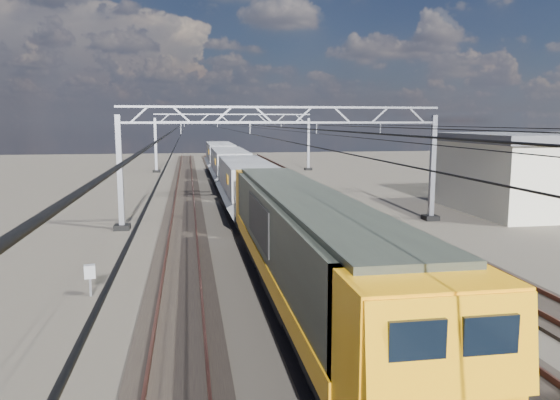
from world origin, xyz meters
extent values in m
plane|color=black|center=(0.00, 0.00, 0.00)|extent=(160.00, 160.00, 0.00)
cube|color=black|center=(-6.00, 0.00, 0.06)|extent=(2.60, 140.00, 0.12)
cube|color=brown|center=(-6.72, 0.00, 0.22)|extent=(0.08, 140.00, 0.16)
cube|color=brown|center=(-5.28, 0.00, 0.22)|extent=(0.08, 140.00, 0.16)
cube|color=black|center=(-2.00, 0.00, 0.06)|extent=(2.60, 140.00, 0.12)
cube|color=brown|center=(-2.72, 0.00, 0.22)|extent=(0.08, 140.00, 0.16)
cube|color=brown|center=(-1.28, 0.00, 0.22)|extent=(0.08, 140.00, 0.16)
cube|color=black|center=(2.00, 0.00, 0.06)|extent=(2.60, 140.00, 0.12)
cube|color=brown|center=(1.28, 0.00, 0.22)|extent=(0.08, 140.00, 0.16)
cube|color=brown|center=(2.72, 0.00, 0.22)|extent=(0.08, 140.00, 0.16)
cube|color=black|center=(6.00, 0.00, 0.06)|extent=(2.60, 140.00, 0.12)
cube|color=brown|center=(5.28, 0.00, 0.22)|extent=(0.08, 140.00, 0.16)
cube|color=brown|center=(6.72, 0.00, 0.22)|extent=(0.08, 140.00, 0.16)
cube|color=gray|center=(-9.50, 4.00, 3.30)|extent=(0.30, 0.30, 6.60)
cube|color=gray|center=(9.50, 4.00, 3.30)|extent=(0.30, 0.30, 6.60)
cube|color=black|center=(-9.50, 4.00, 0.15)|extent=(0.90, 0.90, 0.30)
cube|color=black|center=(9.50, 4.00, 0.15)|extent=(0.90, 0.90, 0.30)
cube|color=gray|center=(0.00, 4.00, 7.05)|extent=(19.30, 0.18, 0.12)
cube|color=gray|center=(0.00, 4.00, 6.15)|extent=(19.30, 0.18, 0.12)
cube|color=gray|center=(-8.31, 4.00, 6.60)|extent=(1.03, 0.10, 0.94)
cube|color=gray|center=(-5.94, 4.00, 6.60)|extent=(1.03, 0.10, 0.94)
cube|color=gray|center=(-3.56, 4.00, 6.60)|extent=(1.03, 0.10, 0.94)
cube|color=gray|center=(-1.19, 4.00, 6.60)|extent=(1.03, 0.10, 0.94)
cube|color=gray|center=(1.19, 4.00, 6.60)|extent=(1.03, 0.10, 0.94)
cube|color=gray|center=(3.56, 4.00, 6.60)|extent=(1.03, 0.10, 0.94)
cube|color=gray|center=(5.94, 4.00, 6.60)|extent=(1.03, 0.10, 0.94)
cube|color=gray|center=(8.31, 4.00, 6.60)|extent=(1.03, 0.10, 0.94)
cube|color=gray|center=(-6.00, 4.00, 5.82)|extent=(0.06, 0.06, 0.65)
cube|color=gray|center=(-2.00, 4.00, 5.82)|extent=(0.06, 0.06, 0.65)
cube|color=gray|center=(2.00, 4.00, 5.82)|extent=(0.06, 0.06, 0.65)
cube|color=gray|center=(6.00, 4.00, 5.82)|extent=(0.06, 0.06, 0.65)
cube|color=gray|center=(-9.50, 40.00, 3.30)|extent=(0.30, 0.30, 6.60)
cube|color=gray|center=(9.50, 40.00, 3.30)|extent=(0.30, 0.30, 6.60)
cube|color=black|center=(-9.50, 40.00, 0.15)|extent=(0.90, 0.90, 0.30)
cube|color=black|center=(9.50, 40.00, 0.15)|extent=(0.90, 0.90, 0.30)
cube|color=gray|center=(0.00, 40.00, 7.05)|extent=(19.30, 0.18, 0.12)
cube|color=gray|center=(0.00, 40.00, 6.15)|extent=(19.30, 0.18, 0.12)
cube|color=gray|center=(-8.31, 40.00, 6.60)|extent=(1.03, 0.10, 0.94)
cube|color=gray|center=(-5.94, 40.00, 6.60)|extent=(1.03, 0.10, 0.94)
cube|color=gray|center=(-3.56, 40.00, 6.60)|extent=(1.03, 0.10, 0.94)
cube|color=gray|center=(-1.19, 40.00, 6.60)|extent=(1.03, 0.10, 0.94)
cube|color=gray|center=(1.19, 40.00, 6.60)|extent=(1.03, 0.10, 0.94)
cube|color=gray|center=(3.56, 40.00, 6.60)|extent=(1.03, 0.10, 0.94)
cube|color=gray|center=(5.94, 40.00, 6.60)|extent=(1.03, 0.10, 0.94)
cube|color=gray|center=(8.31, 40.00, 6.60)|extent=(1.03, 0.10, 0.94)
cube|color=gray|center=(-6.00, 40.00, 5.82)|extent=(0.06, 0.06, 0.65)
cube|color=gray|center=(-2.00, 40.00, 5.82)|extent=(0.06, 0.06, 0.65)
cube|color=gray|center=(2.00, 40.00, 5.82)|extent=(0.06, 0.06, 0.65)
cube|color=gray|center=(6.00, 40.00, 5.82)|extent=(0.06, 0.06, 0.65)
cylinder|color=black|center=(-6.00, 8.00, 5.50)|extent=(0.03, 140.00, 0.03)
cylinder|color=black|center=(-6.00, 8.00, 6.00)|extent=(0.03, 140.00, 0.03)
cylinder|color=black|center=(-2.00, 8.00, 5.50)|extent=(0.03, 140.00, 0.03)
cylinder|color=black|center=(-2.00, 8.00, 6.00)|extent=(0.03, 140.00, 0.03)
cylinder|color=black|center=(2.00, 8.00, 5.50)|extent=(0.03, 140.00, 0.03)
cylinder|color=black|center=(2.00, 8.00, 6.00)|extent=(0.03, 140.00, 0.03)
cylinder|color=black|center=(6.00, 8.00, 5.50)|extent=(0.03, 140.00, 0.03)
cylinder|color=black|center=(6.00, 8.00, 6.00)|extent=(0.03, 140.00, 0.03)
cube|color=black|center=(-2.00, -17.67, 0.75)|extent=(2.20, 3.60, 0.60)
cube|color=black|center=(-2.00, -4.67, 0.75)|extent=(2.20, 3.60, 0.60)
cube|color=black|center=(-2.00, -11.17, 1.13)|extent=(2.65, 20.00, 0.25)
cube|color=black|center=(-2.00, -11.17, 0.75)|extent=(2.20, 4.50, 0.75)
cube|color=#2C3129|center=(-2.00, -11.17, 2.55)|extent=(2.65, 17.00, 2.60)
cube|color=#FFA60D|center=(-3.34, -11.17, 1.55)|extent=(0.04, 17.00, 0.60)
cube|color=#FFA60D|center=(-0.66, -11.17, 1.55)|extent=(0.04, 17.00, 0.60)
cube|color=black|center=(-3.35, -10.17, 2.90)|extent=(0.05, 5.00, 1.40)
cube|color=black|center=(-0.65, -10.17, 2.90)|extent=(0.05, 5.00, 1.40)
cube|color=#2C3129|center=(-2.00, -11.17, 3.92)|extent=(2.25, 18.00, 0.15)
cube|color=#FFA60D|center=(-2.00, -20.27, 2.55)|extent=(2.65, 1.80, 2.60)
cube|color=#FFA60D|center=(-2.00, -21.22, 3.05)|extent=(2.60, 0.46, 1.52)
cube|color=black|center=(-2.55, -21.32, 3.15)|extent=(0.85, 0.08, 0.75)
cube|color=black|center=(-1.45, -21.32, 3.15)|extent=(0.85, 0.08, 0.75)
cube|color=#FFA60D|center=(-2.00, -2.07, 2.55)|extent=(2.65, 1.80, 2.60)
cube|color=#FFA60D|center=(-2.00, -1.12, 3.05)|extent=(2.60, 0.46, 1.52)
cube|color=black|center=(-2.55, -1.02, 3.15)|extent=(0.85, 0.08, 0.75)
cube|color=black|center=(-1.45, -1.02, 3.15)|extent=(0.85, 0.08, 0.75)
cylinder|color=black|center=(-2.85, -0.87, 1.15)|extent=(0.36, 0.50, 0.36)
cylinder|color=black|center=(-1.15, -0.87, 1.15)|extent=(0.36, 0.50, 0.36)
cylinder|color=white|center=(-2.60, -0.97, 1.75)|extent=(0.20, 0.08, 0.20)
cylinder|color=white|center=(-1.40, -0.97, 1.75)|extent=(0.20, 0.08, 0.20)
cube|color=black|center=(-2.00, 2.03, 0.72)|extent=(2.20, 2.60, 0.55)
cube|color=black|center=(-2.00, 11.03, 0.72)|extent=(2.20, 2.60, 0.55)
cube|color=black|center=(-2.00, 6.53, 1.08)|extent=(2.40, 13.00, 0.20)
cube|color=gray|center=(-2.00, 6.53, 2.80)|extent=(2.80, 12.00, 1.80)
cube|color=#4D5156|center=(-2.95, 6.53, 1.55)|extent=(1.48, 12.00, 1.36)
cube|color=#4D5156|center=(-1.05, 6.53, 1.55)|extent=(1.48, 12.00, 1.36)
cube|color=#FFA60D|center=(-3.42, 3.53, 2.90)|extent=(0.04, 1.20, 0.50)
cube|color=black|center=(-2.00, 16.23, 0.72)|extent=(2.20, 2.60, 0.55)
cube|color=black|center=(-2.00, 25.23, 0.72)|extent=(2.20, 2.60, 0.55)
cube|color=black|center=(-2.00, 20.73, 1.08)|extent=(2.40, 13.00, 0.20)
cube|color=gray|center=(-2.00, 20.73, 2.80)|extent=(2.80, 12.00, 1.80)
cube|color=#4D5156|center=(-2.95, 20.73, 1.55)|extent=(1.48, 12.00, 1.36)
cube|color=#4D5156|center=(-1.05, 20.73, 1.55)|extent=(1.48, 12.00, 1.36)
cube|color=#FFA60D|center=(-3.42, 17.73, 2.90)|extent=(0.04, 1.20, 0.50)
cube|color=black|center=(-2.00, 30.43, 0.72)|extent=(2.20, 2.60, 0.55)
cube|color=black|center=(-2.00, 39.43, 0.72)|extent=(2.20, 2.60, 0.55)
cube|color=black|center=(-2.00, 34.93, 1.08)|extent=(2.40, 13.00, 0.20)
cube|color=gray|center=(-2.00, 34.93, 2.80)|extent=(2.80, 12.00, 1.80)
cube|color=#4D5156|center=(-2.95, 34.93, 1.55)|extent=(1.48, 12.00, 1.36)
cube|color=#4D5156|center=(-1.05, 34.93, 1.55)|extent=(1.48, 12.00, 1.36)
cube|color=#FFA60D|center=(-3.42, 31.93, 2.90)|extent=(0.04, 1.20, 0.50)
cube|color=gray|center=(-9.20, -8.32, 0.34)|extent=(0.09, 0.09, 0.67)
cube|color=#B4B8BD|center=(-9.20, -8.32, 0.91)|extent=(0.43, 0.35, 0.48)
camera|label=1|loc=(-5.62, -28.10, 6.25)|focal=35.00mm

